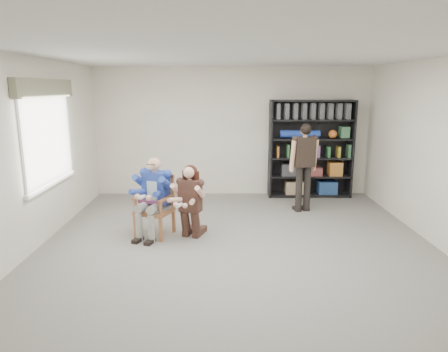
{
  "coord_description": "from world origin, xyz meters",
  "views": [
    {
      "loc": [
        -0.24,
        -5.27,
        2.35
      ],
      "look_at": [
        -0.2,
        0.6,
        1.05
      ],
      "focal_mm": 32.0,
      "sensor_mm": 36.0,
      "label": 1
    }
  ],
  "objects_px": {
    "armchair": "(154,206)",
    "kneeling_woman": "(190,202)",
    "seated_man": "(154,197)",
    "standing_man": "(304,168)",
    "bookshelf": "(311,149)"
  },
  "relations": [
    {
      "from": "armchair",
      "to": "kneeling_woman",
      "type": "relative_size",
      "value": 0.84
    },
    {
      "from": "seated_man",
      "to": "standing_man",
      "type": "xyz_separation_m",
      "value": [
        2.66,
        1.29,
        0.21
      ]
    },
    {
      "from": "kneeling_woman",
      "to": "bookshelf",
      "type": "xyz_separation_m",
      "value": [
        2.44,
        2.51,
        0.46
      ]
    },
    {
      "from": "armchair",
      "to": "kneeling_woman",
      "type": "height_order",
      "value": "kneeling_woman"
    },
    {
      "from": "bookshelf",
      "to": "kneeling_woman",
      "type": "bearing_deg",
      "value": -134.19
    },
    {
      "from": "standing_man",
      "to": "bookshelf",
      "type": "bearing_deg",
      "value": 55.96
    },
    {
      "from": "seated_man",
      "to": "kneeling_woman",
      "type": "height_order",
      "value": "seated_man"
    },
    {
      "from": "seated_man",
      "to": "standing_man",
      "type": "distance_m",
      "value": 2.96
    },
    {
      "from": "seated_man",
      "to": "kneeling_woman",
      "type": "distance_m",
      "value": 0.59
    },
    {
      "from": "kneeling_woman",
      "to": "standing_man",
      "type": "bearing_deg",
      "value": 54.81
    },
    {
      "from": "standing_man",
      "to": "seated_man",
      "type": "bearing_deg",
      "value": -170.0
    },
    {
      "from": "seated_man",
      "to": "bookshelf",
      "type": "height_order",
      "value": "bookshelf"
    },
    {
      "from": "armchair",
      "to": "standing_man",
      "type": "height_order",
      "value": "standing_man"
    },
    {
      "from": "bookshelf",
      "to": "standing_man",
      "type": "xyz_separation_m",
      "value": [
        -0.36,
        -1.1,
        -0.2
      ]
    },
    {
      "from": "bookshelf",
      "to": "armchair",
      "type": "bearing_deg",
      "value": -141.64
    }
  ]
}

